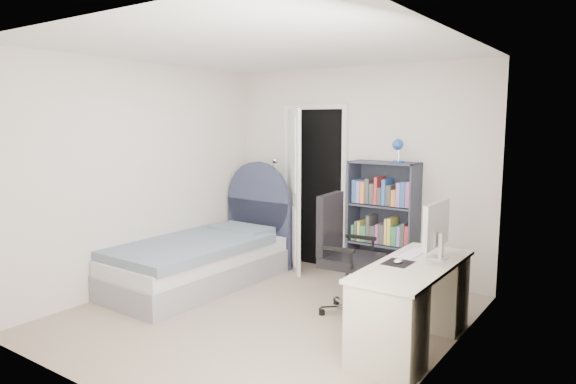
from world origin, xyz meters
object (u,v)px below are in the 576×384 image
Objects in this scene: nightstand at (269,230)px; floor_lamp at (274,220)px; office_chair at (343,248)px; desk at (413,301)px; bookcase at (384,227)px; bed at (204,257)px.

nightstand is 0.17m from floor_lamp.
nightstand is 0.55× the size of office_chair.
nightstand is at bearing 151.12° from desk.
office_chair is (1.71, -1.08, 0.22)m from nightstand.
nightstand is 2.04m from office_chair.
bookcase is at bearing 94.25° from office_chair.
bed is 1.89× the size of office_chair.
bed is 2.10m from bookcase.
floor_lamp is (0.09, -0.00, 0.15)m from nightstand.
desk is at bearing -57.50° from bookcase.
office_chair reaches higher than nightstand.
floor_lamp is 2.85m from desk.
desk is (2.59, -0.22, 0.08)m from bed.
desk is at bearing -21.43° from office_chair.
floor_lamp reaches higher than desk.
bookcase is 1.43× the size of office_chair.
desk is at bearing -4.76° from bed.
bookcase reaches higher than desk.
desk is at bearing -28.88° from nightstand.
desk is (2.47, -1.41, -0.18)m from floor_lamp.
floor_lamp reaches higher than nightstand.
nightstand is (0.03, 1.20, 0.12)m from bed.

